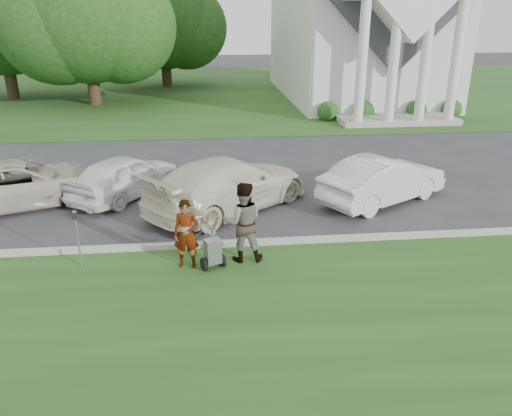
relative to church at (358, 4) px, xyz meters
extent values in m
plane|color=#333335|center=(-9.00, -23.11, -5.94)|extent=(120.00, 120.00, 0.00)
cube|color=#224A19|center=(-9.00, -26.11, -5.93)|extent=(80.00, 7.00, 0.01)
cube|color=#224A19|center=(-9.00, 3.89, -5.93)|extent=(80.00, 30.00, 0.01)
cube|color=#9E9E93|center=(-9.00, -22.56, -5.86)|extent=(80.00, 0.18, 0.15)
cube|color=white|center=(0.00, 0.89, -2.44)|extent=(9.00, 16.00, 7.00)
cube|color=#9E9E93|center=(0.00, -8.31, -5.79)|extent=(6.20, 2.60, 0.30)
cylinder|color=white|center=(-2.40, -9.31, -2.94)|extent=(0.50, 0.50, 6.00)
cylinder|color=white|center=(-0.80, -9.31, -2.94)|extent=(0.50, 0.50, 6.00)
cylinder|color=white|center=(0.80, -9.31, -2.94)|extent=(0.50, 0.50, 6.00)
cylinder|color=white|center=(2.40, -9.31, -2.94)|extent=(0.50, 0.50, 6.00)
sphere|color=#1E4C19|center=(-3.50, -7.41, -5.49)|extent=(1.10, 1.10, 1.10)
sphere|color=#1E4C19|center=(-1.50, -7.41, -5.49)|extent=(1.10, 1.10, 1.10)
sphere|color=#1E4C19|center=(1.50, -7.41, -5.49)|extent=(1.10, 1.10, 1.10)
sphere|color=#1E4C19|center=(3.50, -7.41, -5.49)|extent=(1.10, 1.10, 1.10)
cylinder|color=#332316|center=(-17.00, -1.11, -4.34)|extent=(0.76, 0.76, 3.20)
sphere|color=#1D3F13|center=(-17.00, -1.11, -0.43)|extent=(8.40, 8.40, 8.40)
sphere|color=#1D3F13|center=(-15.11, -0.81, -1.27)|extent=(6.89, 6.89, 6.89)
sphere|color=#1D3F13|center=(-18.68, -1.41, -1.06)|extent=(7.22, 7.22, 7.22)
cylinder|color=#332316|center=(-23.00, 1.89, -4.14)|extent=(0.76, 0.76, 3.60)
sphere|color=#1D3F13|center=(-20.93, 2.19, -0.73)|extent=(7.54, 7.54, 7.54)
cylinder|color=#332316|center=(-13.00, 6.89, -4.44)|extent=(0.76, 0.76, 3.00)
sphere|color=#1D3F13|center=(-13.00, 6.89, -0.85)|extent=(7.60, 7.60, 7.60)
sphere|color=#1D3F13|center=(-11.29, 7.19, -1.61)|extent=(6.23, 6.23, 6.23)
sphere|color=#1D3F13|center=(-14.52, 6.59, -1.42)|extent=(6.54, 6.54, 6.54)
cylinder|color=black|center=(-10.27, -23.76, -5.78)|extent=(0.18, 0.31, 0.31)
cylinder|color=black|center=(-9.85, -23.60, -5.78)|extent=(0.18, 0.31, 0.31)
cylinder|color=#2D2D33|center=(-10.06, -23.68, -5.78)|extent=(0.49, 0.22, 0.04)
cube|color=#919499|center=(-10.06, -23.68, -5.50)|extent=(0.42, 0.38, 0.57)
cone|color=#919499|center=(-10.06, -23.68, -5.12)|extent=(0.23, 0.23, 0.17)
cylinder|color=#2D2D33|center=(-10.06, -23.68, -5.04)|extent=(0.04, 0.04, 0.06)
cylinder|color=#919499|center=(-10.37, -23.27, -5.24)|extent=(0.30, 0.72, 0.55)
cylinder|color=#919499|center=(-10.11, -23.17, -5.24)|extent=(0.30, 0.72, 0.55)
cylinder|color=#919499|center=(-10.38, -22.87, -4.98)|extent=(0.32, 0.15, 0.03)
imported|color=#999999|center=(-10.64, -23.53, -5.13)|extent=(0.64, 0.48, 1.61)
imported|color=#999999|center=(-9.34, -23.31, -4.98)|extent=(0.95, 0.74, 1.92)
cylinder|color=#919499|center=(-13.09, -23.27, -5.34)|extent=(0.04, 0.04, 1.20)
cube|color=#2D2D33|center=(-13.09, -23.27, -4.66)|extent=(0.10, 0.07, 0.18)
cylinder|color=#919499|center=(-13.09, -23.27, -4.57)|extent=(0.09, 0.09, 0.03)
imported|color=beige|center=(-15.72, -19.03, -5.26)|extent=(5.40, 3.91, 1.36)
imported|color=white|center=(-12.72, -18.57, -5.26)|extent=(3.56, 4.20, 1.36)
imported|color=beige|center=(-9.52, -19.99, -5.16)|extent=(5.51, 5.08, 1.55)
imported|color=silver|center=(-4.78, -19.87, -5.23)|extent=(4.49, 3.50, 1.42)
camera|label=1|loc=(-10.12, -33.88, -0.44)|focal=35.00mm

